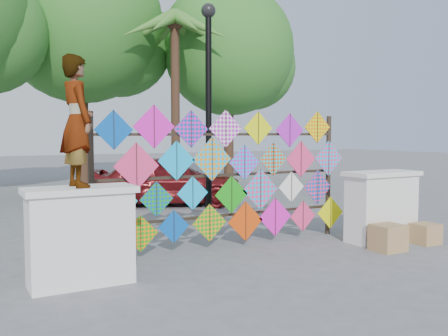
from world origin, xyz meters
The scene contains 12 objects.
ground centered at (0.00, 0.00, 0.00)m, with size 80.00×80.00×0.00m, color gray.
parapet_left centered at (-2.70, -0.20, 0.65)m, with size 1.40×0.65×1.28m.
parapet_right centered at (2.70, -0.20, 0.65)m, with size 1.40×0.65×1.28m.
kite_rack centered at (0.09, 0.73, 1.23)m, with size 4.90×0.24×2.42m.
tree_mid centered at (0.11, 11.03, 5.77)m, with size 6.30×5.60×8.61m.
tree_east centered at (5.09, 9.53, 4.99)m, with size 5.40×4.80×7.42m.
palm_tree centered at (2.20, 8.00, 4.95)m, with size 3.62×3.62×5.83m.
vendor_woman centered at (-2.72, -0.20, 2.12)m, with size 0.61×0.40×1.68m, color #99999E.
sedan centered at (1.05, 5.96, 0.69)m, with size 1.64×4.06×1.38m, color #611013.
lamppost centered at (0.30, 2.00, 2.69)m, with size 0.28×0.28×4.46m.
cardboard_box_near centered at (2.23, -0.80, 0.22)m, with size 0.50×0.44×0.44m, color tan.
cardboard_box_far centered at (3.23, -0.74, 0.18)m, with size 0.43×0.40×0.36m, color tan.
Camera 1 is at (-4.16, -6.68, 1.97)m, focal length 40.00 mm.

